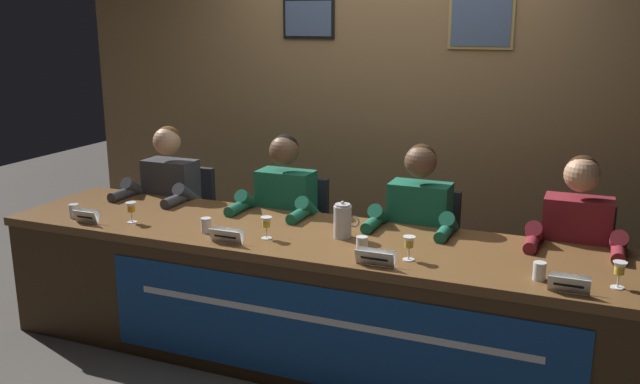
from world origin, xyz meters
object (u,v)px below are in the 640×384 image
(chair_far_right, at_px, (572,285))
(panelist_far_right, at_px, (574,250))
(chair_center_left, at_px, (294,246))
(water_pitcher_central, at_px, (343,221))
(conference_table, at_px, (313,280))
(nameplate_far_left, at_px, (87,216))
(juice_glass_center_left, at_px, (266,224))
(panelist_center_left, at_px, (281,215))
(chair_far_left, at_px, (183,231))
(water_cup_center_left, at_px, (206,226))
(chair_center_right, at_px, (422,264))
(nameplate_far_right, at_px, (569,284))
(water_cup_far_right, at_px, (539,272))
(juice_glass_center_right, at_px, (409,244))
(nameplate_center_right, at_px, (375,258))
(water_cup_far_left, at_px, (74,212))
(water_cup_center_right, at_px, (362,245))
(panelist_far_left, at_px, (165,201))
(nameplate_center_left, at_px, (227,236))
(juice_glass_far_left, at_px, (131,209))
(juice_glass_far_right, at_px, (619,270))
(panelist_center_right, at_px, (416,231))

(chair_far_right, relative_size, panelist_far_right, 0.73)
(chair_center_left, height_order, water_pitcher_central, water_pitcher_central)
(conference_table, xyz_separation_m, nameplate_far_left, (-1.37, -0.19, 0.27))
(juice_glass_center_left, bearing_deg, panelist_far_right, 20.10)
(nameplate_far_left, xyz_separation_m, panelist_center_left, (0.93, 0.72, -0.08))
(chair_far_left, distance_m, water_cup_center_left, 1.14)
(conference_table, distance_m, chair_center_left, 0.86)
(chair_center_right, xyz_separation_m, nameplate_far_right, (0.89, -0.95, 0.36))
(water_cup_far_right, bearing_deg, juice_glass_center_right, 177.64)
(nameplate_far_left, distance_m, chair_far_right, 2.87)
(nameplate_center_right, distance_m, panelist_far_right, 1.17)
(water_cup_far_left, distance_m, nameplate_far_right, 2.85)
(chair_center_right, bearing_deg, conference_table, -120.95)
(water_cup_center_right, xyz_separation_m, chair_far_right, (1.02, 0.79, -0.36))
(nameplate_center_right, bearing_deg, conference_table, 153.00)
(water_cup_far_left, height_order, chair_center_left, chair_center_left)
(panelist_far_left, bearing_deg, water_cup_far_left, -105.69)
(panelist_far_left, bearing_deg, conference_table, -21.67)
(water_cup_center_right, bearing_deg, nameplate_center_left, -169.32)
(nameplate_far_left, relative_size, juice_glass_far_left, 1.29)
(nameplate_center_left, relative_size, nameplate_far_right, 1.05)
(juice_glass_far_right, bearing_deg, panelist_far_left, 168.12)
(chair_far_right, bearing_deg, panelist_far_left, -175.73)
(nameplate_far_right, height_order, water_pitcher_central, water_pitcher_central)
(chair_far_right, xyz_separation_m, nameplate_far_right, (0.00, -0.95, 0.36))
(nameplate_center_right, bearing_deg, panelist_center_right, 89.49)
(nameplate_center_right, relative_size, chair_far_right, 0.22)
(water_cup_far_left, relative_size, nameplate_center_right, 0.43)
(water_cup_far_left, xyz_separation_m, water_cup_far_right, (2.72, 0.03, 0.00))
(nameplate_far_left, height_order, nameplate_center_right, same)
(panelist_far_left, height_order, nameplate_far_left, panelist_far_left)
(juice_glass_center_right, distance_m, chair_far_right, 1.18)
(chair_far_left, bearing_deg, chair_far_right, 0.00)
(chair_center_right, bearing_deg, water_cup_far_right, -47.87)
(chair_far_left, bearing_deg, water_cup_center_right, -25.71)
(juice_glass_far_left, distance_m, panelist_center_right, 1.69)
(panelist_far_left, distance_m, nameplate_center_left, 1.17)
(chair_center_right, distance_m, nameplate_far_right, 1.35)
(water_cup_far_left, relative_size, panelist_center_right, 0.07)
(panelist_far_left, distance_m, water_pitcher_central, 1.52)
(nameplate_center_left, height_order, nameplate_far_right, same)
(juice_glass_far_right, bearing_deg, chair_center_left, 157.95)
(nameplate_center_left, bearing_deg, chair_center_left, 91.88)
(chair_far_left, height_order, chair_center_left, same)
(panelist_far_right, bearing_deg, chair_far_left, 175.73)
(chair_center_left, bearing_deg, panelist_center_left, -90.00)
(juice_glass_far_left, distance_m, juice_glass_center_left, 0.88)
(chair_center_left, height_order, nameplate_center_left, chair_center_left)
(conference_table, bearing_deg, nameplate_far_right, -9.25)
(nameplate_center_left, height_order, nameplate_center_right, same)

